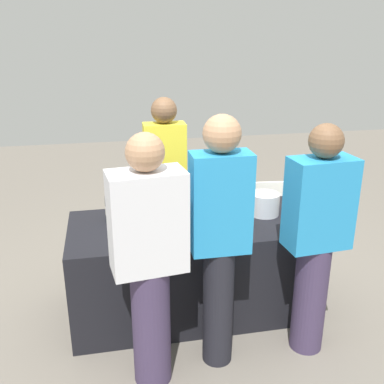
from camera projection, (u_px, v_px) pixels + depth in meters
ground_plane at (192, 307)px, 3.67m from camera, size 12.00×12.00×0.00m
tasting_table at (192, 266)px, 3.54m from camera, size 1.86×0.83×0.76m
wine_bottle_0 at (110, 208)px, 3.40m from camera, size 0.07×0.07×0.30m
wine_bottle_1 at (125, 209)px, 3.38m from camera, size 0.07×0.07×0.30m
wine_bottle_2 at (161, 204)px, 3.48m from camera, size 0.08×0.08×0.31m
wine_bottle_3 at (235, 195)px, 3.62m from camera, size 0.07×0.07×0.34m
wine_glass_0 at (153, 223)px, 3.16m from camera, size 0.07×0.07×0.14m
wine_glass_1 at (176, 219)px, 3.22m from camera, size 0.06×0.06×0.14m
wine_glass_2 at (232, 217)px, 3.25m from camera, size 0.07×0.07×0.15m
wine_glass_3 at (249, 213)px, 3.31m from camera, size 0.07×0.07×0.15m
ice_bucket at (265, 204)px, 3.54m from camera, size 0.23×0.23×0.17m
server_pouring at (165, 181)px, 3.90m from camera, size 0.36×0.22×1.63m
guest_0 at (149, 259)px, 2.63m from camera, size 0.46×0.29×1.63m
guest_1 at (220, 235)px, 2.78m from camera, size 0.37×0.23×1.69m
guest_2 at (316, 236)px, 2.93m from camera, size 0.43×0.26×1.62m
menu_board at (255, 217)px, 4.50m from camera, size 0.61×0.10×0.74m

